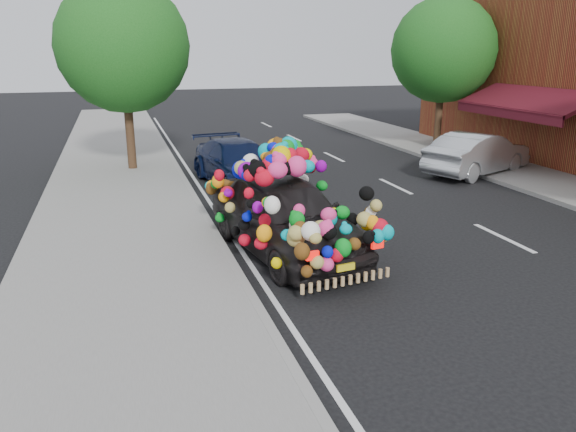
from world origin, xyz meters
The scene contains 10 objects.
ground centered at (0.00, 0.00, 0.00)m, with size 100.00×100.00×0.00m, color black.
sidewalk centered at (-4.30, 0.00, 0.06)m, with size 4.00×60.00×0.12m, color gray.
kerb centered at (-2.35, 0.00, 0.07)m, with size 0.15×60.00×0.13m, color gray.
footpath_far centered at (8.20, 3.00, 0.06)m, with size 3.00×40.00×0.12m, color gray.
lane_markings centered at (3.60, 0.00, 0.01)m, with size 6.00×50.00×0.01m, color silver, non-canonical shape.
tree_near_sidewalk centered at (-3.80, 9.50, 4.02)m, with size 4.20×4.20×6.13m.
tree_far_b centered at (8.00, 10.00, 3.89)m, with size 4.00×4.00×5.90m.
plush_art_car centered at (-1.16, 0.56, 1.13)m, with size 2.90×5.01×2.19m.
navy_sedan centered at (-0.82, 6.53, 0.66)m, with size 1.85×4.55×1.32m, color black.
silver_hatchback centered at (6.90, 5.75, 0.68)m, with size 1.45×4.14×1.37m, color #ACAFB4.
Camera 1 is at (-4.21, -9.63, 3.90)m, focal length 35.00 mm.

